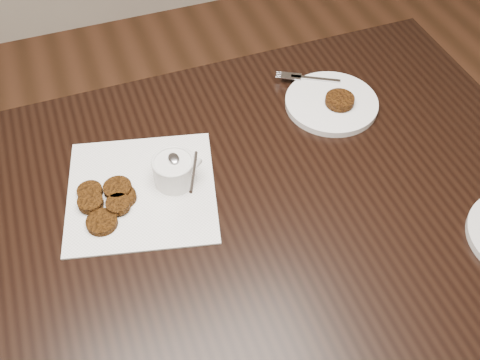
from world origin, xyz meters
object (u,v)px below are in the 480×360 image
at_px(table, 209,327).
at_px(sauce_ramekin, 173,160).
at_px(plate_with_patty, 332,100).
at_px(napkin, 142,191).

relative_size(table, sauce_ramekin, 12.72).
xyz_separation_m(table, plate_with_patty, (0.39, 0.24, 0.39)).
xyz_separation_m(table, sauce_ramekin, (-0.01, 0.14, 0.44)).
bearing_deg(plate_with_patty, napkin, -167.88).
bearing_deg(table, sauce_ramekin, 93.51).
bearing_deg(napkin, plate_with_patty, 12.12).
xyz_separation_m(napkin, sauce_ramekin, (0.07, 0.00, 0.06)).
relative_size(napkin, plate_with_patty, 1.38).
bearing_deg(napkin, table, -60.86).
xyz_separation_m(napkin, plate_with_patty, (0.46, 0.10, 0.01)).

